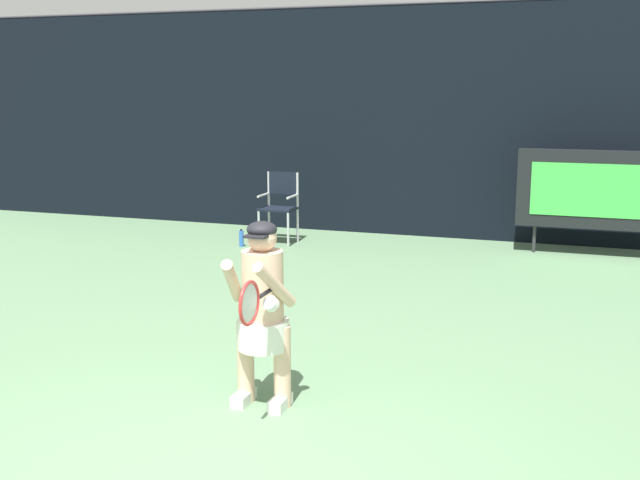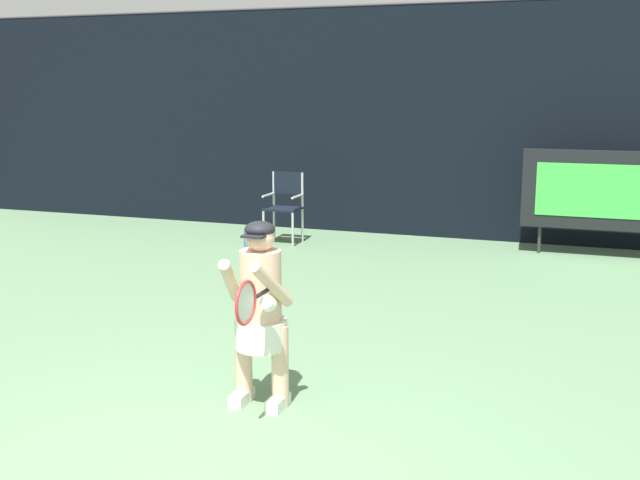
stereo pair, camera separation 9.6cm
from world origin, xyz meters
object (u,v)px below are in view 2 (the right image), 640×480
(umpire_chair, at_px, (285,203))
(water_bottle, at_px, (246,238))
(tennis_player, at_px, (260,308))
(scoreboard, at_px, (603,191))
(tennis_racket, at_px, (247,302))

(umpire_chair, xyz_separation_m, water_bottle, (-0.43, -0.49, -0.50))
(water_bottle, distance_m, tennis_player, 6.07)
(scoreboard, bearing_deg, umpire_chair, -173.35)
(tennis_racket, bearing_deg, tennis_player, 123.52)
(water_bottle, xyz_separation_m, tennis_racket, (2.81, -5.91, 0.82))
(umpire_chair, bearing_deg, water_bottle, -131.81)
(tennis_player, xyz_separation_m, tennis_racket, (0.13, -0.50, 0.19))
(scoreboard, xyz_separation_m, tennis_player, (-2.35, -6.43, -0.19))
(scoreboard, xyz_separation_m, water_bottle, (-5.03, -1.02, -0.82))
(water_bottle, height_order, tennis_player, tennis_player)
(umpire_chair, distance_m, water_bottle, 0.82)
(umpire_chair, distance_m, tennis_racket, 6.83)
(tennis_player, height_order, tennis_racket, tennis_player)
(scoreboard, relative_size, water_bottle, 8.30)
(water_bottle, bearing_deg, tennis_player, -63.69)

